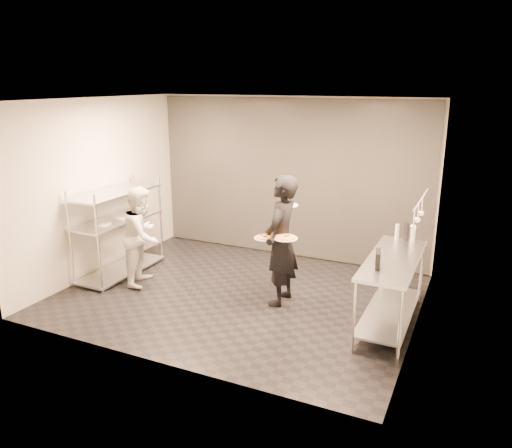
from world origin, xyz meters
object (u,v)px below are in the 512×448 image
at_px(pizza_plate_far, 286,238).
at_px(pos_monitor, 378,259).
at_px(pizza_plate_near, 265,237).
at_px(prep_counter, 392,280).
at_px(salad_plate, 288,204).
at_px(pass_rack, 118,228).
at_px(chef, 143,236).
at_px(waiter, 281,241).
at_px(bottle_dark, 406,232).
at_px(bottle_clear, 413,233).
at_px(bottle_green, 397,232).

xyz_separation_m(pizza_plate_far, pos_monitor, (1.28, -0.27, -0.01)).
bearing_deg(pizza_plate_near, prep_counter, 5.82).
distance_m(pizza_plate_far, salad_plate, 0.63).
xyz_separation_m(pass_rack, pizza_plate_near, (2.65, -0.17, 0.24)).
distance_m(pass_rack, chef, 0.62).
distance_m(waiter, pizza_plate_near, 0.29).
height_order(pizza_plate_far, pos_monitor, pos_monitor).
xyz_separation_m(prep_counter, chef, (-3.73, -0.16, 0.14)).
distance_m(pizza_plate_far, bottle_dark, 1.69).
relative_size(pizza_plate_far, salad_plate, 1.15).
bearing_deg(prep_counter, salad_plate, 166.14).
height_order(pos_monitor, bottle_clear, bottle_clear).
bearing_deg(bottle_clear, bottle_dark, 180.00).
bearing_deg(prep_counter, chef, -177.48).
distance_m(pizza_plate_far, pos_monitor, 1.31).
relative_size(pass_rack, salad_plate, 5.71).
relative_size(prep_counter, bottle_dark, 7.36).
bearing_deg(salad_plate, pizza_plate_near, -101.97).
height_order(waiter, bottle_green, waiter).
bearing_deg(prep_counter, pass_rack, -179.97).
bearing_deg(bottle_clear, waiter, -155.71).
bearing_deg(salad_plate, bottle_clear, 13.86).
bearing_deg(pass_rack, chef, -15.04).
bearing_deg(salad_plate, chef, -165.74).
relative_size(pos_monitor, bottle_clear, 1.26).
relative_size(prep_counter, bottle_green, 8.45).
distance_m(salad_plate, bottle_dark, 1.67).
relative_size(pos_monitor, bottle_green, 1.28).
relative_size(chef, pizza_plate_far, 4.72).
xyz_separation_m(salad_plate, pos_monitor, (1.45, -0.78, -0.35)).
relative_size(pizza_plate_far, bottle_clear, 1.49).
bearing_deg(bottle_dark, bottle_green, 180.00).
bearing_deg(pizza_plate_near, pizza_plate_far, 9.77).
distance_m(waiter, bottle_clear, 1.81).
bearing_deg(bottle_green, prep_counter, -82.82).
relative_size(salad_plate, bottle_green, 1.32).
distance_m(salad_plate, bottle_clear, 1.76).
bearing_deg(salad_plate, pizza_plate_far, -72.08).
bearing_deg(pizza_plate_near, bottle_dark, 29.69).
bearing_deg(pos_monitor, bottle_green, 77.51).
bearing_deg(pizza_plate_far, bottle_clear, 31.40).
distance_m(bottle_green, bottle_dark, 0.12).
relative_size(prep_counter, salad_plate, 6.42).
xyz_separation_m(bottle_green, bottle_clear, (0.21, 0.00, 0.00)).
bearing_deg(pos_monitor, prep_counter, 61.48).
bearing_deg(pizza_plate_far, waiter, 126.54).
height_order(prep_counter, pizza_plate_near, pizza_plate_near).
bearing_deg(pass_rack, bottle_dark, 10.45).
height_order(salad_plate, bottle_dark, salad_plate).
distance_m(pizza_plate_near, bottle_clear, 2.04).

